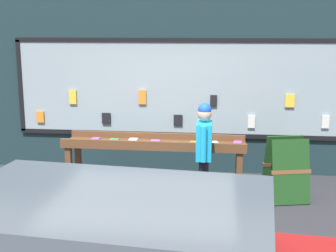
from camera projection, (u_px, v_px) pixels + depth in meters
ground_plane at (145, 219)px, 6.56m from camera, size 40.00×40.00×0.00m
shopfront_facade at (168, 74)px, 8.50m from camera, size 8.46×0.29×3.64m
display_table_main at (154, 148)px, 7.39m from camera, size 2.87×0.67×0.95m
person_browsing at (204, 148)px, 6.83m from camera, size 0.22×0.64×1.58m
small_dog at (239, 194)px, 6.78m from camera, size 0.23×0.56×0.41m
sandwich_board_sign at (286, 168)px, 7.27m from camera, size 0.71×0.76×0.98m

